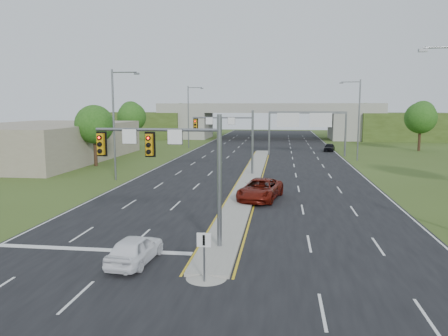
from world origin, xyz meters
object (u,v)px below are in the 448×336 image
sign_gantry (306,121)px  overpass (269,123)px  car_white (135,249)px  car_far_a (260,189)px  signal_mast_near (176,159)px  signal_mast_far (232,131)px  car_far_c (329,147)px  keep_right_sign (204,249)px

sign_gantry → overpass: bearing=100.8°
car_white → car_far_a: 15.90m
signal_mast_near → signal_mast_far: (0.00, 25.00, 0.00)m
car_white → car_far_a: size_ratio=0.68×
signal_mast_far → car_white: size_ratio=1.73×
car_far_a → car_far_c: bearing=87.8°
signal_mast_near → signal_mast_far: same height
keep_right_sign → signal_mast_near: bearing=116.9°
sign_gantry → signal_mast_far: bearing=-114.1°
signal_mast_near → signal_mast_far: bearing=90.0°
signal_mast_far → car_far_a: 13.62m
overpass → keep_right_sign: bearing=-90.0°
keep_right_sign → car_far_a: bearing=84.9°
keep_right_sign → car_far_c: 57.89m
car_white → car_far_c: car_white is taller
overpass → car_far_c: 29.94m
keep_right_sign → car_white: keep_right_sign is taller
keep_right_sign → car_far_c: size_ratio=0.57×
signal_mast_far → car_far_a: (3.76, -12.50, -3.88)m
signal_mast_far → car_far_c: size_ratio=1.82×
keep_right_sign → signal_mast_far: bearing=94.4°
signal_mast_far → overpass: (2.26, 55.07, -1.17)m
signal_mast_far → car_white: signal_mast_far is taller
sign_gantry → overpass: size_ratio=0.14×
overpass → sign_gantry: bearing=-79.2°
signal_mast_far → car_white: bearing=-92.9°
signal_mast_far → overpass: size_ratio=0.09×
car_far_c → overpass: bearing=123.1°
signal_mast_near → car_far_a: (3.76, 12.50, -3.88)m
overpass → car_white: size_ratio=19.81×
car_white → car_far_c: (14.65, 54.91, -0.03)m
car_far_c → keep_right_sign: bearing=-89.5°
keep_right_sign → car_far_a: size_ratio=0.37×
car_far_a → car_far_c: (9.50, 39.87, -0.17)m
keep_right_sign → overpass: (0.00, 84.53, 2.04)m
signal_mast_far → overpass: overpass is taller
sign_gantry → car_white: (-10.34, -47.54, -4.53)m
signal_mast_near → car_far_a: bearing=73.2°
sign_gantry → keep_right_sign: bearing=-97.7°
sign_gantry → car_far_c: bearing=59.7°
sign_gantry → car_far_a: sign_gantry is taller
overpass → car_far_a: 67.64m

